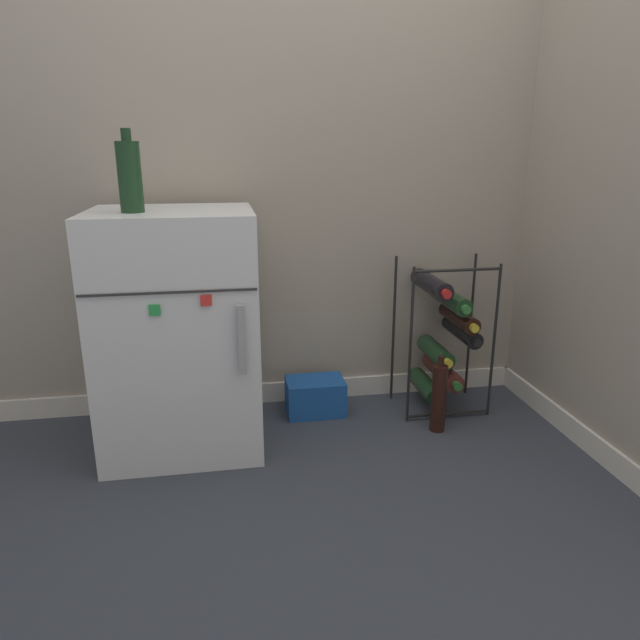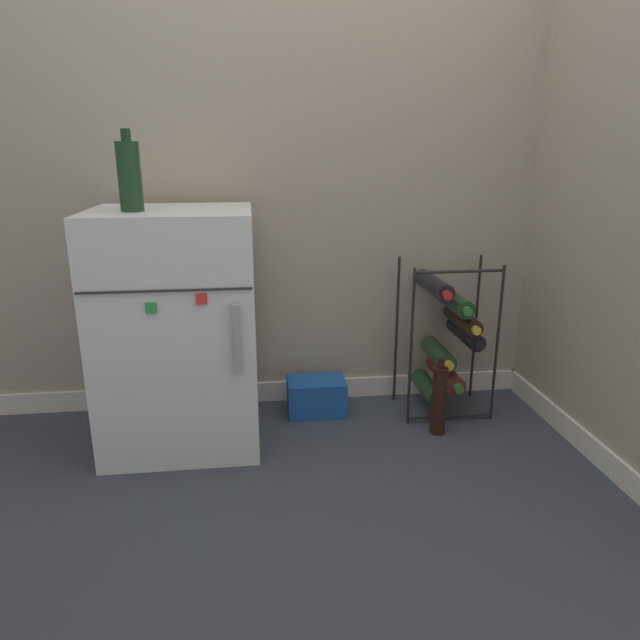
% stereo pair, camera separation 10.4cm
% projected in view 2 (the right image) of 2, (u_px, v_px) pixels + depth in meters
% --- Properties ---
extents(ground_plane, '(14.00, 14.00, 0.00)m').
position_uv_depth(ground_plane, '(317.00, 462.00, 2.08)').
color(ground_plane, '#333842').
extents(wall_back, '(7.02, 0.07, 2.50)m').
position_uv_depth(wall_back, '(299.00, 112.00, 2.29)').
color(wall_back, '#9E9384').
rests_on(wall_back, ground_plane).
extents(mini_fridge, '(0.57, 0.52, 0.89)m').
position_uv_depth(mini_fridge, '(179.00, 330.00, 2.13)').
color(mini_fridge, silver).
rests_on(mini_fridge, ground_plane).
extents(wine_rack, '(0.37, 0.33, 0.66)m').
position_uv_depth(wine_rack, '(446.00, 337.00, 2.41)').
color(wine_rack, black).
rests_on(wine_rack, ground_plane).
extents(soda_box, '(0.25, 0.17, 0.15)m').
position_uv_depth(soda_box, '(316.00, 396.00, 2.45)').
color(soda_box, '#194C9E').
rests_on(soda_box, ground_plane).
extents(fridge_top_bottle, '(0.08, 0.08, 0.27)m').
position_uv_depth(fridge_top_bottle, '(130.00, 176.00, 1.90)').
color(fridge_top_bottle, '#19381E').
rests_on(fridge_top_bottle, mini_fridge).
extents(loose_bottle_floor, '(0.06, 0.06, 0.32)m').
position_uv_depth(loose_bottle_floor, '(439.00, 400.00, 2.26)').
color(loose_bottle_floor, black).
rests_on(loose_bottle_floor, ground_plane).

